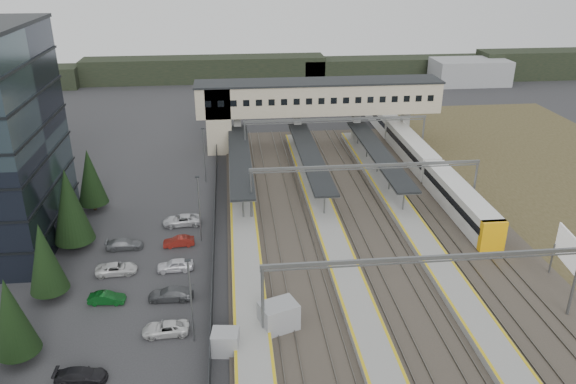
{
  "coord_description": "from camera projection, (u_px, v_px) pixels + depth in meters",
  "views": [
    {
      "loc": [
        -4.06,
        -47.84,
        31.16
      ],
      "look_at": [
        2.47,
        13.92,
        4.0
      ],
      "focal_mm": 35.0,
      "sensor_mm": 36.0,
      "label": 1
    }
  ],
  "objects": [
    {
      "name": "conifer_row",
      "position": [
        31.0,
        276.0,
        48.89
      ],
      "size": [
        4.42,
        49.82,
        9.5
      ],
      "color": "black",
      "rests_on": "ground"
    },
    {
      "name": "car_park",
      "position": [
        137.0,
        332.0,
        48.51
      ],
      "size": [
        10.55,
        44.76,
        1.3
      ],
      "color": "silver",
      "rests_on": "ground"
    },
    {
      "name": "treeline_far",
      "position": [
        339.0,
        69.0,
        141.65
      ],
      "size": [
        170.0,
        19.0,
        7.0
      ],
      "color": "black",
      "rests_on": "ground"
    },
    {
      "name": "footbridge",
      "position": [
        302.0,
        101.0,
        92.3
      ],
      "size": [
        40.4,
        6.4,
        11.2
      ],
      "color": "tan",
      "rests_on": "ground"
    },
    {
      "name": "relay_cabin_near",
      "position": [
        279.0,
        317.0,
        49.34
      ],
      "size": [
        3.8,
        3.3,
        2.66
      ],
      "color": "gray",
      "rests_on": "ground"
    },
    {
      "name": "train",
      "position": [
        411.0,
        149.0,
        88.04
      ],
      "size": [
        2.84,
        59.35,
        3.58
      ],
      "color": "silver",
      "rests_on": "ground"
    },
    {
      "name": "fence",
      "position": [
        214.0,
        254.0,
        59.99
      ],
      "size": [
        0.08,
        90.0,
        2.0
      ],
      "color": "#26282B",
      "rests_on": "ground"
    },
    {
      "name": "lampposts",
      "position": [
        196.0,
        245.0,
        55.1
      ],
      "size": [
        0.5,
        53.25,
        8.07
      ],
      "color": "slate",
      "rests_on": "ground"
    },
    {
      "name": "gantries",
      "position": [
        391.0,
        212.0,
        57.95
      ],
      "size": [
        28.4,
        62.28,
        7.17
      ],
      "color": "slate",
      "rests_on": "ground"
    },
    {
      "name": "rail_corridor",
      "position": [
        358.0,
        252.0,
        61.81
      ],
      "size": [
        34.0,
        90.0,
        0.92
      ],
      "color": "#3B362D",
      "rests_on": "ground"
    },
    {
      "name": "billboard",
      "position": [
        571.0,
        255.0,
        54.11
      ],
      "size": [
        0.98,
        6.61,
        5.76
      ],
      "color": "slate",
      "rests_on": "ground"
    },
    {
      "name": "canopies",
      "position": [
        310.0,
        155.0,
        80.17
      ],
      "size": [
        23.1,
        30.0,
        3.28
      ],
      "color": "black",
      "rests_on": "ground"
    },
    {
      "name": "relay_cabin_far",
      "position": [
        225.0,
        342.0,
        46.66
      ],
      "size": [
        2.44,
        2.12,
        2.04
      ],
      "color": "gray",
      "rests_on": "ground"
    },
    {
      "name": "ground",
      "position": [
        278.0,
        284.0,
        56.47
      ],
      "size": [
        220.0,
        220.0,
        0.0
      ],
      "primitive_type": "plane",
      "color": "#2B2B2D",
      "rests_on": "ground"
    }
  ]
}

